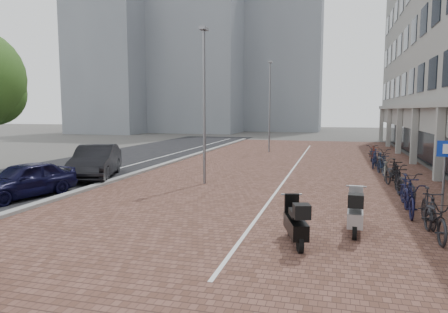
# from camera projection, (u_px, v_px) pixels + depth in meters

# --- Properties ---
(ground) EXTENTS (140.00, 140.00, 0.00)m
(ground) POSITION_uv_depth(u_px,v_px,m) (165.00, 229.00, 10.91)
(ground) COLOR #474442
(ground) RESTS_ON ground
(plaza_brick) EXTENTS (14.50, 42.00, 0.04)m
(plaza_brick) POSITION_uv_depth(u_px,v_px,m) (289.00, 169.00, 21.88)
(plaza_brick) COLOR brown
(plaza_brick) RESTS_ON ground
(street_asphalt) EXTENTS (8.00, 50.00, 0.03)m
(street_asphalt) POSITION_uv_depth(u_px,v_px,m) (108.00, 162.00, 24.77)
(street_asphalt) COLOR black
(street_asphalt) RESTS_ON ground
(curb) EXTENTS (0.35, 42.00, 0.14)m
(curb) POSITION_uv_depth(u_px,v_px,m) (167.00, 164.00, 23.74)
(curb) COLOR gray
(curb) RESTS_ON ground
(lane_line) EXTENTS (0.12, 44.00, 0.00)m
(lane_line) POSITION_uv_depth(u_px,v_px,m) (138.00, 163.00, 24.24)
(lane_line) COLOR white
(lane_line) RESTS_ON street_asphalt
(parking_line) EXTENTS (0.10, 30.00, 0.00)m
(parking_line) POSITION_uv_depth(u_px,v_px,m) (293.00, 169.00, 21.82)
(parking_line) COLOR white
(parking_line) RESTS_ON plaza_brick
(bg_towers) EXTENTS (33.00, 23.00, 32.00)m
(bg_towers) POSITION_uv_depth(u_px,v_px,m) (207.00, 37.00, 59.99)
(bg_towers) COLOR gray
(bg_towers) RESTS_ON ground
(car_navy) EXTENTS (2.44, 4.12, 1.32)m
(car_navy) POSITION_uv_depth(u_px,v_px,m) (24.00, 180.00, 14.71)
(car_navy) COLOR black
(car_navy) RESTS_ON ground
(car_dark) EXTENTS (3.16, 4.96, 1.54)m
(car_dark) POSITION_uv_depth(u_px,v_px,m) (96.00, 161.00, 19.13)
(car_dark) COLOR black
(car_dark) RESTS_ON ground
(scooter_front) EXTENTS (0.62, 1.73, 1.17)m
(scooter_front) POSITION_uv_depth(u_px,v_px,m) (355.00, 211.00, 10.45)
(scooter_front) COLOR #A5A5AA
(scooter_front) RESTS_ON ground
(scooter_mid) EXTENTS (0.95, 1.73, 1.14)m
(scooter_mid) POSITION_uv_depth(u_px,v_px,m) (296.00, 221.00, 9.56)
(scooter_mid) COLOR black
(scooter_mid) RESTS_ON ground
(parking_sign) EXTENTS (0.48, 0.11, 2.28)m
(parking_sign) POSITION_uv_depth(u_px,v_px,m) (445.00, 167.00, 12.06)
(parking_sign) COLOR slate
(parking_sign) RESTS_ON ground
(lamp_near) EXTENTS (0.12, 0.12, 6.53)m
(lamp_near) POSITION_uv_depth(u_px,v_px,m) (204.00, 108.00, 17.14)
(lamp_near) COLOR slate
(lamp_near) RESTS_ON ground
(lamp_far) EXTENTS (0.12, 0.12, 6.73)m
(lamp_far) POSITION_uv_depth(u_px,v_px,m) (270.00, 108.00, 30.43)
(lamp_far) COLOR gray
(lamp_far) RESTS_ON ground
(bike_row) EXTENTS (1.36, 18.11, 1.05)m
(bike_row) POSITION_uv_depth(u_px,v_px,m) (390.00, 171.00, 17.76)
(bike_row) COLOR black
(bike_row) RESTS_ON ground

